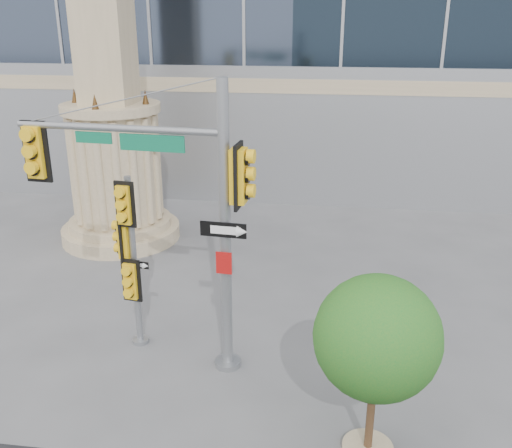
# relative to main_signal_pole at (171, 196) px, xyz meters

# --- Properties ---
(ground) EXTENTS (120.00, 120.00, 0.00)m
(ground) POSITION_rel_main_signal_pole_xyz_m (1.69, -1.40, -4.27)
(ground) COLOR #545456
(ground) RESTS_ON ground
(monument) EXTENTS (4.40, 4.40, 16.60)m
(monument) POSITION_rel_main_signal_pole_xyz_m (-4.31, 7.60, 1.25)
(monument) COLOR tan
(monument) RESTS_ON ground
(main_signal_pole) EXTENTS (5.33, 0.92, 6.89)m
(main_signal_pole) POSITION_rel_main_signal_pole_xyz_m (0.00, 0.00, 0.00)
(main_signal_pole) COLOR slate
(main_signal_pole) RESTS_ON ground
(secondary_signal_pole) EXTENTS (0.78, 0.65, 4.51)m
(secondary_signal_pole) POSITION_rel_main_signal_pole_xyz_m (-1.28, 0.51, -1.62)
(secondary_signal_pole) COLOR slate
(secondary_signal_pole) RESTS_ON ground
(street_tree) EXTENTS (2.41, 2.35, 3.75)m
(street_tree) POSITION_rel_main_signal_pole_xyz_m (4.55, -2.56, -1.80)
(street_tree) COLOR tan
(street_tree) RESTS_ON ground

